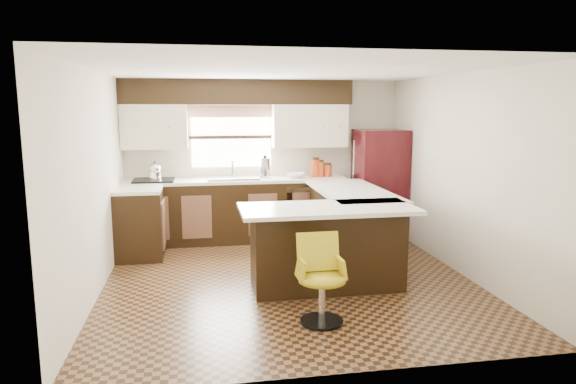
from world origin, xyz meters
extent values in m
plane|color=#49301A|center=(0.00, 0.00, 0.00)|extent=(4.40, 4.40, 0.00)
plane|color=silver|center=(0.00, 0.00, 2.40)|extent=(4.40, 4.40, 0.00)
plane|color=beige|center=(0.00, 2.20, 1.20)|extent=(4.40, 0.00, 4.40)
plane|color=beige|center=(0.00, -2.20, 1.20)|extent=(4.40, 0.00, 4.40)
plane|color=beige|center=(-2.10, 0.00, 1.20)|extent=(0.00, 4.40, 4.40)
plane|color=beige|center=(2.10, 0.00, 1.20)|extent=(0.00, 4.40, 4.40)
cube|color=black|center=(-0.45, 1.90, 0.45)|extent=(3.30, 0.60, 0.90)
cube|color=black|center=(-1.80, 1.25, 0.45)|extent=(0.60, 0.70, 0.90)
cube|color=silver|center=(-0.45, 1.90, 0.92)|extent=(3.30, 0.60, 0.04)
cube|color=silver|center=(-1.80, 1.25, 0.92)|extent=(0.60, 0.70, 0.04)
cube|color=black|center=(-0.40, 2.03, 2.22)|extent=(3.40, 0.35, 0.36)
cube|color=beige|center=(-1.62, 2.03, 1.72)|extent=(0.94, 0.35, 0.64)
cube|color=beige|center=(0.68, 2.03, 1.72)|extent=(1.14, 0.35, 0.64)
cube|color=white|center=(-0.50, 2.18, 1.55)|extent=(1.20, 0.02, 0.90)
cube|color=#D19B93|center=(-0.50, 2.14, 1.94)|extent=(1.30, 0.06, 0.18)
cube|color=#B2B2B7|center=(-0.50, 1.88, 0.96)|extent=(0.75, 0.45, 0.03)
cube|color=black|center=(0.55, 1.61, 0.43)|extent=(0.58, 0.03, 0.78)
cube|color=black|center=(-1.65, 1.88, 0.96)|extent=(0.58, 0.50, 0.02)
cube|color=black|center=(0.90, 0.62, 0.45)|extent=(0.60, 1.95, 0.90)
cube|color=black|center=(0.38, -0.35, 0.45)|extent=(1.65, 0.60, 0.90)
cube|color=silver|center=(0.95, 0.62, 0.92)|extent=(0.84, 1.95, 0.04)
cube|color=silver|center=(0.35, -0.44, 0.92)|extent=(1.89, 0.84, 0.04)
cube|color=#34080C|center=(1.72, 1.74, 0.83)|extent=(0.71, 0.69, 1.67)
cylinder|color=silver|center=(-0.02, 1.90, 1.10)|extent=(0.15, 0.15, 0.31)
imported|color=white|center=(0.44, 1.90, 0.98)|extent=(0.34, 0.34, 0.07)
cylinder|color=#973514|center=(0.75, 1.92, 1.08)|extent=(0.14, 0.14, 0.27)
cylinder|color=#973514|center=(0.83, 1.92, 1.06)|extent=(0.12, 0.12, 0.23)
cylinder|color=#973514|center=(0.95, 1.92, 1.04)|extent=(0.12, 0.12, 0.18)
camera|label=1|loc=(-1.00, -5.69, 2.00)|focal=32.00mm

